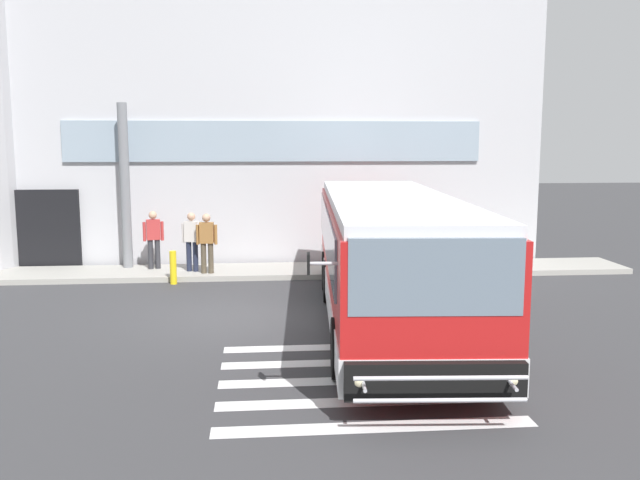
{
  "coord_description": "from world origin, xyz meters",
  "views": [
    {
      "loc": [
        0.48,
        -14.57,
        3.82
      ],
      "look_at": [
        1.9,
        1.19,
        1.5
      ],
      "focal_mm": 38.11,
      "sensor_mm": 36.0,
      "label": 1
    }
  ],
  "objects_px": {
    "passenger_by_doorway": "(192,239)",
    "bus_main_foreground": "(389,261)",
    "passenger_at_curb_edge": "(207,239)",
    "safety_bollard_yellow": "(173,268)",
    "passenger_near_column": "(154,237)",
    "entry_support_column": "(125,186)"
  },
  "relations": [
    {
      "from": "passenger_at_curb_edge",
      "to": "safety_bollard_yellow",
      "type": "bearing_deg",
      "value": -140.73
    },
    {
      "from": "passenger_at_curb_edge",
      "to": "safety_bollard_yellow",
      "type": "xyz_separation_m",
      "value": [
        -0.86,
        -0.7,
        -0.66
      ]
    },
    {
      "from": "entry_support_column",
      "to": "safety_bollard_yellow",
      "type": "xyz_separation_m",
      "value": [
        1.52,
        -1.8,
        -2.07
      ]
    },
    {
      "from": "passenger_at_curb_edge",
      "to": "safety_bollard_yellow",
      "type": "height_order",
      "value": "passenger_at_curb_edge"
    },
    {
      "from": "entry_support_column",
      "to": "safety_bollard_yellow",
      "type": "height_order",
      "value": "entry_support_column"
    },
    {
      "from": "entry_support_column",
      "to": "bus_main_foreground",
      "type": "relative_size",
      "value": 0.43
    },
    {
      "from": "entry_support_column",
      "to": "bus_main_foreground",
      "type": "height_order",
      "value": "entry_support_column"
    },
    {
      "from": "entry_support_column",
      "to": "passenger_near_column",
      "type": "distance_m",
      "value": 1.67
    },
    {
      "from": "bus_main_foreground",
      "to": "entry_support_column",
      "type": "bearing_deg",
      "value": 136.32
    },
    {
      "from": "passenger_by_doorway",
      "to": "safety_bollard_yellow",
      "type": "height_order",
      "value": "passenger_by_doorway"
    },
    {
      "from": "bus_main_foreground",
      "to": "passenger_by_doorway",
      "type": "bearing_deg",
      "value": 130.16
    },
    {
      "from": "passenger_near_column",
      "to": "passenger_at_curb_edge",
      "type": "distance_m",
      "value": 1.77
    },
    {
      "from": "passenger_at_curb_edge",
      "to": "safety_bollard_yellow",
      "type": "distance_m",
      "value": 1.29
    },
    {
      "from": "passenger_at_curb_edge",
      "to": "entry_support_column",
      "type": "bearing_deg",
      "value": 155.25
    },
    {
      "from": "bus_main_foreground",
      "to": "passenger_by_doorway",
      "type": "distance_m",
      "value": 7.12
    },
    {
      "from": "bus_main_foreground",
      "to": "passenger_near_column",
      "type": "distance_m",
      "value": 8.25
    },
    {
      "from": "passenger_by_doorway",
      "to": "bus_main_foreground",
      "type": "bearing_deg",
      "value": -49.84
    },
    {
      "from": "passenger_near_column",
      "to": "passenger_by_doorway",
      "type": "bearing_deg",
      "value": -23.37
    },
    {
      "from": "entry_support_column",
      "to": "passenger_at_curb_edge",
      "type": "height_order",
      "value": "entry_support_column"
    },
    {
      "from": "passenger_at_curb_edge",
      "to": "safety_bollard_yellow",
      "type": "relative_size",
      "value": 1.86
    },
    {
      "from": "bus_main_foreground",
      "to": "passenger_at_curb_edge",
      "type": "bearing_deg",
      "value": 128.91
    },
    {
      "from": "passenger_at_curb_edge",
      "to": "passenger_by_doorway",
      "type": "bearing_deg",
      "value": 145.53
    }
  ]
}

